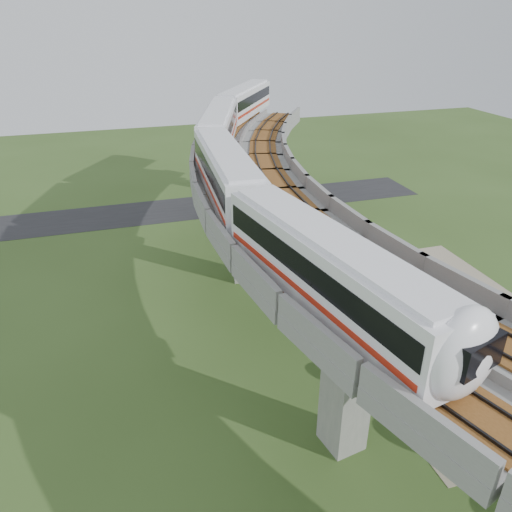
# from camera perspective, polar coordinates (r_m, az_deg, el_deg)

# --- Properties ---
(ground) EXTENTS (160.00, 160.00, 0.00)m
(ground) POSITION_cam_1_polar(r_m,az_deg,el_deg) (38.63, 1.62, -9.87)
(ground) COLOR #385220
(ground) RESTS_ON ground
(dirt_lot) EXTENTS (18.00, 26.00, 0.04)m
(dirt_lot) POSITION_cam_1_polar(r_m,az_deg,el_deg) (43.08, 20.63, -7.51)
(dirt_lot) COLOR gray
(dirt_lot) RESTS_ON ground
(asphalt_road) EXTENTS (60.00, 8.00, 0.03)m
(asphalt_road) POSITION_cam_1_polar(r_m,az_deg,el_deg) (64.46, -6.88, 5.55)
(asphalt_road) COLOR #232326
(asphalt_road) RESTS_ON ground
(viaduct) EXTENTS (19.58, 73.98, 11.40)m
(viaduct) POSITION_cam_1_polar(r_m,az_deg,el_deg) (35.37, 7.74, 3.20)
(viaduct) COLOR #99968E
(viaduct) RESTS_ON ground
(metro_train) EXTENTS (16.72, 60.30, 3.64)m
(metro_train) POSITION_cam_1_polar(r_m,az_deg,el_deg) (43.00, -1.07, 12.26)
(metro_train) COLOR white
(metro_train) RESTS_ON ground
(fence) EXTENTS (3.87, 38.73, 1.50)m
(fence) POSITION_cam_1_polar(r_m,az_deg,el_deg) (41.84, 14.50, -6.42)
(fence) COLOR #2D382D
(fence) RESTS_ON ground
(tree_0) EXTENTS (2.01, 2.01, 2.36)m
(tree_0) POSITION_cam_1_polar(r_m,az_deg,el_deg) (60.88, 5.58, 5.83)
(tree_0) COLOR #382314
(tree_0) RESTS_ON ground
(tree_1) EXTENTS (2.02, 2.02, 2.92)m
(tree_1) POSITION_cam_1_polar(r_m,az_deg,el_deg) (54.70, 5.03, 4.02)
(tree_1) COLOR #382314
(tree_1) RESTS_ON ground
(tree_2) EXTENTS (2.81, 2.81, 3.28)m
(tree_2) POSITION_cam_1_polar(r_m,az_deg,el_deg) (50.08, 5.61, 1.84)
(tree_2) COLOR #382314
(tree_2) RESTS_ON ground
(tree_3) EXTENTS (2.29, 2.29, 2.72)m
(tree_3) POSITION_cam_1_polar(r_m,az_deg,el_deg) (43.41, 8.37, -2.96)
(tree_3) COLOR #382314
(tree_3) RESTS_ON ground
(tree_4) EXTENTS (2.37, 2.37, 3.19)m
(tree_4) POSITION_cam_1_polar(r_m,az_deg,el_deg) (38.81, 12.38, -6.47)
(tree_4) COLOR #382314
(tree_4) RESTS_ON ground
(tree_5) EXTENTS (2.08, 2.08, 3.27)m
(tree_5) POSITION_cam_1_polar(r_m,az_deg,el_deg) (33.97, 16.55, -11.98)
(tree_5) COLOR #382314
(tree_5) RESTS_ON ground
(tree_6) EXTENTS (2.66, 2.66, 3.36)m
(tree_6) POSITION_cam_1_polar(r_m,az_deg,el_deg) (31.67, 26.30, -17.69)
(tree_6) COLOR #382314
(tree_6) RESTS_ON ground
(car_white) EXTENTS (3.25, 4.28, 1.36)m
(car_white) POSITION_cam_1_polar(r_m,az_deg,el_deg) (37.15, 21.39, -12.34)
(car_white) COLOR silver
(car_white) RESTS_ON dirt_lot
(car_dark) EXTENTS (4.44, 2.30, 1.23)m
(car_dark) POSITION_cam_1_polar(r_m,az_deg,el_deg) (41.52, 15.39, -6.97)
(car_dark) COLOR black
(car_dark) RESTS_ON dirt_lot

